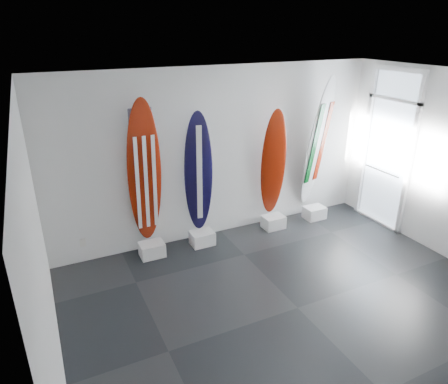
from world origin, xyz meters
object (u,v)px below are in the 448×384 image
surfboard_usa (145,173)px  surfboard_swiss (273,164)px  surfboard_italy (317,144)px  surfboard_navy (198,173)px

surfboard_usa → surfboard_swiss: surfboard_usa is taller
surfboard_italy → surfboard_usa: bearing=161.6°
surfboard_navy → surfboard_swiss: (1.47, 0.00, -0.04)m
surfboard_navy → surfboard_italy: surfboard_italy is taller
surfboard_usa → surfboard_swiss: bearing=-0.7°
surfboard_navy → surfboard_italy: bearing=11.8°
surfboard_usa → surfboard_italy: (3.34, 0.00, 0.08)m
surfboard_navy → surfboard_swiss: 1.47m
surfboard_usa → surfboard_navy: size_ratio=1.14×
surfboard_swiss → surfboard_italy: size_ratio=0.79×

